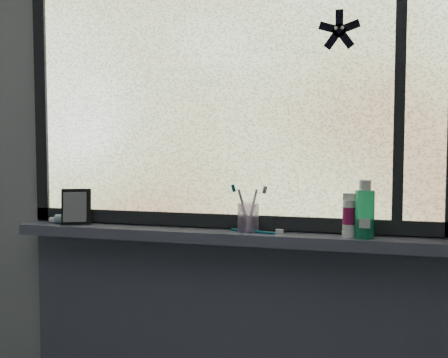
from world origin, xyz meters
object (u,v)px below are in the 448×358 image
at_px(mouthwash_bottle, 365,209).
at_px(vanity_mirror, 76,207).
at_px(toothbrush_cup, 248,218).
at_px(cream_tube, 349,214).

bearing_deg(mouthwash_bottle, vanity_mirror, 179.66).
relative_size(vanity_mirror, mouthwash_bottle, 0.88).
xyz_separation_m(toothbrush_cup, mouthwash_bottle, (0.40, -0.02, 0.05)).
height_order(vanity_mirror, cream_tube, vanity_mirror).
height_order(mouthwash_bottle, cream_tube, mouthwash_bottle).
bearing_deg(cream_tube, mouthwash_bottle, -9.03).
xyz_separation_m(toothbrush_cup, cream_tube, (0.35, -0.01, 0.03)).
distance_m(toothbrush_cup, mouthwash_bottle, 0.41).
distance_m(vanity_mirror, cream_tube, 1.04).
xyz_separation_m(vanity_mirror, toothbrush_cup, (0.69, 0.02, -0.02)).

